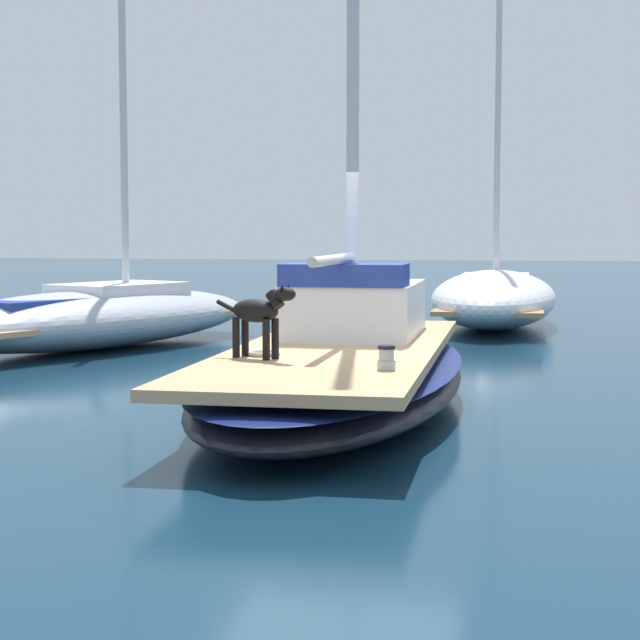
% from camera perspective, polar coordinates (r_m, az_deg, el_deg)
% --- Properties ---
extents(ground_plane, '(120.00, 120.00, 0.00)m').
position_cam_1_polar(ground_plane, '(10.99, 1.03, -4.83)').
color(ground_plane, '#143347').
extents(sailboat_main, '(2.61, 7.27, 0.66)m').
position_cam_1_polar(sailboat_main, '(10.94, 1.03, -3.10)').
color(sailboat_main, black).
rests_on(sailboat_main, ground).
extents(mast_main, '(0.14, 2.27, 7.89)m').
position_cam_1_polar(mast_main, '(11.83, 1.69, 16.44)').
color(mast_main, silver).
rests_on(mast_main, sailboat_main).
extents(cabin_house, '(1.43, 2.24, 0.84)m').
position_cam_1_polar(cabin_house, '(11.96, 1.92, 0.80)').
color(cabin_house, silver).
rests_on(cabin_house, sailboat_main).
extents(dog_black, '(0.89, 0.47, 0.70)m').
position_cam_1_polar(dog_black, '(9.77, -3.32, 0.36)').
color(dog_black, black).
rests_on(dog_black, sailboat_main).
extents(deck_winch, '(0.16, 0.16, 0.21)m').
position_cam_1_polar(deck_winch, '(8.99, 3.62, -2.10)').
color(deck_winch, '#B7B7BC').
rests_on(deck_winch, sailboat_main).
extents(coiled_rope, '(0.32, 0.32, 0.04)m').
position_cam_1_polar(coiled_rope, '(10.04, -3.08, -1.82)').
color(coiled_rope, beige).
rests_on(coiled_rope, sailboat_main).
extents(moored_boat_far_astern, '(2.44, 6.56, 6.68)m').
position_cam_1_polar(moored_boat_far_astern, '(20.80, 9.42, 1.24)').
color(moored_boat_far_astern, white).
rests_on(moored_boat_far_astern, ground).
extents(moored_boat_port_side, '(4.87, 7.25, 6.06)m').
position_cam_1_polar(moored_boat_port_side, '(17.16, -12.09, 0.22)').
color(moored_boat_port_side, '#B2B7C1').
rests_on(moored_boat_port_side, ground).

